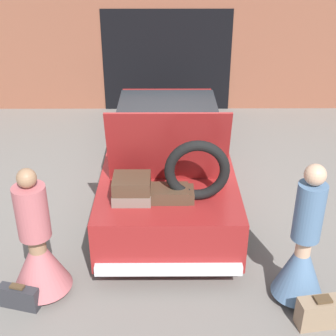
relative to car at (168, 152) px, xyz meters
The scene contains 7 objects.
ground_plane 0.59m from the car, 90.82° to the left, with size 40.00×40.00×0.00m, color slate.
garage_wall_back 3.71m from the car, 90.00° to the left, with size 12.00×0.14×2.80m.
car is the anchor object (origin of this frame).
person_left 2.84m from the car, 120.46° to the right, with size 0.66×0.66×1.58m.
person_right 2.95m from the car, 60.81° to the right, with size 0.57×0.57×1.69m.
suitcase_beside_left_person 3.20m from the car, 121.13° to the right, with size 0.46×0.23×0.30m.
suitcase_beside_right_person 3.40m from the car, 62.10° to the right, with size 0.51×0.27×0.36m.
Camera 1 is at (-0.03, -6.61, 3.75)m, focal length 50.00 mm.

